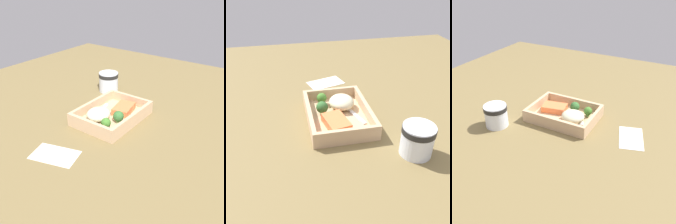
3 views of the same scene
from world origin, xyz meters
The scene contains 10 objects.
ground_plane centered at (0.00, 0.00, -1.00)cm, with size 160.00×160.00×2.00cm, color brown.
takeout_tray centered at (0.00, 0.00, 0.60)cm, with size 25.02×18.40×1.20cm, color tan.
tray_rim centered at (0.00, 0.00, 2.90)cm, with size 25.02×18.40×3.41cm.
salmon_fillet centered at (-5.00, 1.59, 2.40)cm, with size 9.15×5.86×2.41cm, color #F57843.
mashed_potatoes centered at (4.79, -2.17, 3.24)cm, with size 8.53×7.81×4.09cm, color beige.
broccoli_floret_1 centered at (8.25, 3.61, 3.41)cm, with size 3.20×3.20×3.91cm.
broccoli_floret_2 centered at (2.41, 4.40, 3.43)cm, with size 3.66×3.66×4.14cm.
fork centered at (2.65, -4.12, 1.42)cm, with size 15.59×6.22×0.44cm.
paper_cup centered at (-19.20, -15.84, 4.58)cm, with size 8.28×8.28×8.21cm.
receipt_slip centered at (26.30, -0.75, 0.12)cm, with size 7.89×13.05×0.24cm, color white.
Camera 1 is at (64.77, 47.27, 45.49)cm, focal length 42.00 mm.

